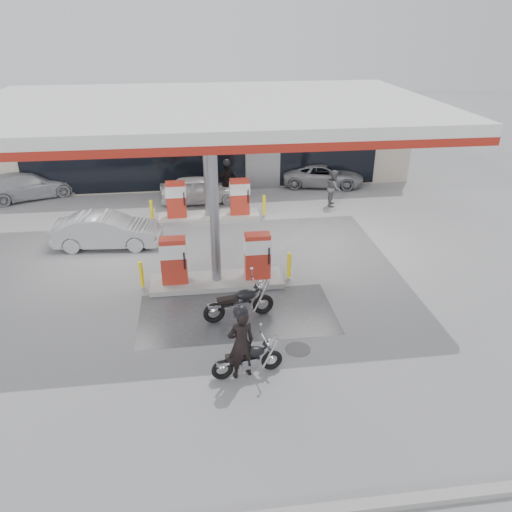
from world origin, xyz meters
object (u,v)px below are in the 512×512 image
(attendant, at_px, (334,188))
(hatchback_silver, at_px, (107,230))
(main_motorcycle, at_px, (249,360))
(biker_walking, at_px, (227,182))
(pump_island_far, at_px, (208,204))
(biker_main, at_px, (241,344))
(parked_car_left, at_px, (29,185))
(parked_motorcycle, at_px, (240,304))
(pump_island_near, at_px, (216,265))
(sedan_white, at_px, (200,189))
(parked_car_right, at_px, (323,175))

(attendant, height_order, hatchback_silver, attendant)
(main_motorcycle, distance_m, biker_walking, 13.06)
(main_motorcycle, bearing_deg, pump_island_far, 83.18)
(biker_main, bearing_deg, hatchback_silver, -78.17)
(attendant, relative_size, parked_car_left, 0.38)
(parked_car_left, bearing_deg, parked_motorcycle, -164.48)
(biker_main, xyz_separation_m, biker_walking, (0.67, 13.07, 0.01))
(pump_island_near, relative_size, main_motorcycle, 2.73)
(parked_motorcycle, relative_size, parked_car_left, 0.48)
(main_motorcycle, height_order, hatchback_silver, hatchback_silver)
(pump_island_far, bearing_deg, parked_motorcycle, -85.98)
(sedan_white, height_order, hatchback_silver, hatchback_silver)
(main_motorcycle, xyz_separation_m, biker_walking, (0.48, 13.03, 0.56))
(pump_island_near, relative_size, parked_car_left, 1.12)
(attendant, bearing_deg, biker_walking, 91.77)
(parked_motorcycle, bearing_deg, main_motorcycle, -101.68)
(sedan_white, bearing_deg, parked_car_left, 74.01)
(parked_car_left, bearing_deg, biker_walking, -122.21)
(pump_island_near, xyz_separation_m, parked_car_left, (-8.71, 10.00, -0.05))
(pump_island_far, xyz_separation_m, sedan_white, (-0.30, 2.20, -0.05))
(hatchback_silver, relative_size, biker_walking, 2.08)
(hatchback_silver, distance_m, biker_walking, 6.87)
(main_motorcycle, xyz_separation_m, parked_car_right, (5.72, 14.83, 0.16))
(hatchback_silver, height_order, parked_car_left, hatchback_silver)
(parked_motorcycle, distance_m, parked_car_left, 15.34)
(sedan_white, relative_size, attendant, 2.24)
(hatchback_silver, bearing_deg, main_motorcycle, -146.83)
(biker_walking, bearing_deg, pump_island_near, -131.58)
(parked_motorcycle, xyz_separation_m, biker_walking, (0.43, 10.41, 0.49))
(hatchback_silver, relative_size, parked_car_right, 0.97)
(parked_car_left, height_order, parked_car_right, parked_car_left)
(parked_car_left, xyz_separation_m, biker_walking, (9.72, -1.80, 0.33))
(pump_island_near, bearing_deg, main_motorcycle, -83.75)
(pump_island_far, distance_m, biker_main, 10.88)
(biker_walking, bearing_deg, parked_motorcycle, -126.94)
(pump_island_near, height_order, main_motorcycle, pump_island_near)
(biker_main, xyz_separation_m, hatchback_silver, (-4.43, 8.47, -0.30))
(main_motorcycle, height_order, parked_car_right, parked_car_right)
(pump_island_near, distance_m, parked_car_left, 13.26)
(parked_car_right, bearing_deg, parked_motorcycle, 166.53)
(parked_motorcycle, bearing_deg, sedan_white, 84.21)
(parked_car_right, bearing_deg, pump_island_near, 159.44)
(main_motorcycle, xyz_separation_m, parked_motorcycle, (0.05, 2.62, 0.07))
(main_motorcycle, distance_m, attendant, 13.04)
(pump_island_far, height_order, biker_walking, biker_walking)
(sedan_white, relative_size, hatchback_silver, 0.94)
(sedan_white, height_order, parked_car_left, parked_car_left)
(sedan_white, distance_m, parked_car_left, 8.59)
(main_motorcycle, bearing_deg, parked_motorcycle, 79.33)
(biker_walking, bearing_deg, sedan_white, 145.45)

